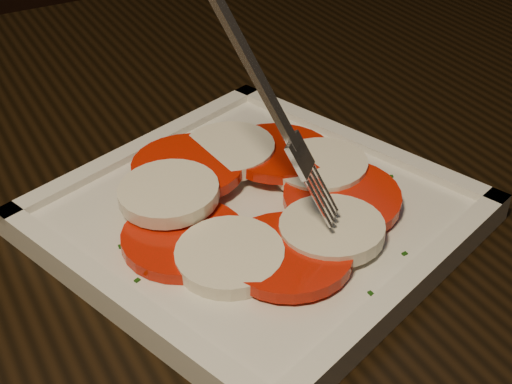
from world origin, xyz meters
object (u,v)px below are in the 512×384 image
chair (57,52)px  fork (240,81)px  plate (256,218)px  table (212,251)px

chair → fork: fork is taller
chair → plate: chair is taller
fork → plate: bearing=-7.2°
plate → fork: size_ratio=1.44×
chair → fork: size_ratio=5.26×
table → plate: 0.15m
plate → fork: bearing=-147.3°
fork → chair: bearing=40.5°
chair → plate: size_ratio=3.64×
plate → fork: 0.12m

